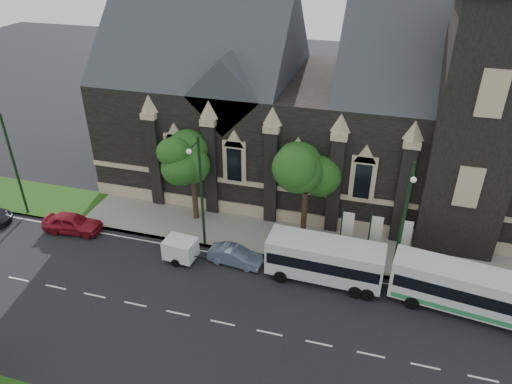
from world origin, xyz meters
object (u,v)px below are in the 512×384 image
(street_lamp_far, at_px, (11,161))
(banner_flag_right, at_px, (403,236))
(car_far_red, at_px, (72,223))
(tree_walk_right, at_px, (310,169))
(street_lamp_near, at_px, (404,218))
(tour_coach, at_px, (481,293))
(box_trailer, at_px, (181,249))
(banner_flag_left, at_px, (345,228))
(tree_walk_left, at_px, (195,156))
(banner_flag_center, at_px, (374,232))
(shuttle_bus, at_px, (325,259))
(sedan, at_px, (235,256))
(street_lamp_mid, at_px, (200,188))

(street_lamp_far, distance_m, banner_flag_right, 30.47)
(car_far_red, bearing_deg, tree_walk_right, -80.99)
(street_lamp_near, height_order, banner_flag_right, street_lamp_near)
(tree_walk_right, bearing_deg, street_lamp_near, -28.06)
(tour_coach, bearing_deg, box_trailer, -172.21)
(banner_flag_right, xyz_separation_m, car_far_red, (-25.02, -2.87, -1.59))
(banner_flag_right, distance_m, car_far_red, 25.24)
(street_lamp_near, relative_size, banner_flag_left, 2.25)
(tree_walk_left, bearing_deg, banner_flag_center, -6.89)
(banner_flag_center, distance_m, shuttle_bus, 4.36)
(shuttle_bus, height_order, car_far_red, shuttle_bus)
(tree_walk_right, relative_size, box_trailer, 2.38)
(street_lamp_far, height_order, sedan, street_lamp_far)
(box_trailer, bearing_deg, street_lamp_far, 177.25)
(tree_walk_right, bearing_deg, sedan, -131.13)
(banner_flag_left, bearing_deg, tour_coach, -23.81)
(banner_flag_left, bearing_deg, banner_flag_center, 0.00)
(banner_flag_right, bearing_deg, banner_flag_center, 180.00)
(tree_walk_left, relative_size, sedan, 1.92)
(street_lamp_near, xyz_separation_m, banner_flag_center, (-1.71, 1.91, -2.73))
(street_lamp_mid, distance_m, box_trailer, 4.69)
(tree_walk_right, height_order, box_trailer, tree_walk_right)
(sedan, xyz_separation_m, car_far_red, (-13.67, 0.31, 0.14))
(street_lamp_far, bearing_deg, tree_walk_left, 14.26)
(banner_flag_right, bearing_deg, street_lamp_near, -98.56)
(banner_flag_center, distance_m, tour_coach, 7.88)
(tree_walk_right, relative_size, tree_walk_left, 1.02)
(tour_coach, distance_m, shuttle_bus, 9.79)
(street_lamp_far, distance_m, box_trailer, 15.69)
(tree_walk_left, relative_size, banner_flag_center, 1.91)
(tree_walk_right, xyz_separation_m, sedan, (-4.28, -4.90, -5.16))
(banner_flag_center, bearing_deg, car_far_red, -172.88)
(street_lamp_mid, height_order, street_lamp_far, same)
(street_lamp_far, xyz_separation_m, banner_flag_right, (30.29, 1.91, -2.73))
(tree_walk_right, height_order, banner_flag_center, tree_walk_right)
(sedan, bearing_deg, box_trailer, 104.94)
(street_lamp_mid, distance_m, banner_flag_left, 10.81)
(tree_walk_right, bearing_deg, banner_flag_right, -13.60)
(tree_walk_left, distance_m, sedan, 8.49)
(street_lamp_near, height_order, box_trailer, street_lamp_near)
(banner_flag_center, relative_size, sedan, 1.01)
(banner_flag_left, xyz_separation_m, shuttle_bus, (-0.94, -3.16, -0.65))
(tree_walk_right, height_order, street_lamp_mid, street_lamp_mid)
(sedan, bearing_deg, street_lamp_near, -78.58)
(street_lamp_mid, distance_m, street_lamp_far, 16.00)
(street_lamp_far, relative_size, box_trailer, 2.74)
(box_trailer, distance_m, car_far_red, 9.80)
(car_far_red, bearing_deg, shuttle_bus, -96.12)
(tree_walk_left, xyz_separation_m, street_lamp_mid, (1.80, -3.61, -0.62))
(street_lamp_near, relative_size, banner_flag_right, 2.25)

